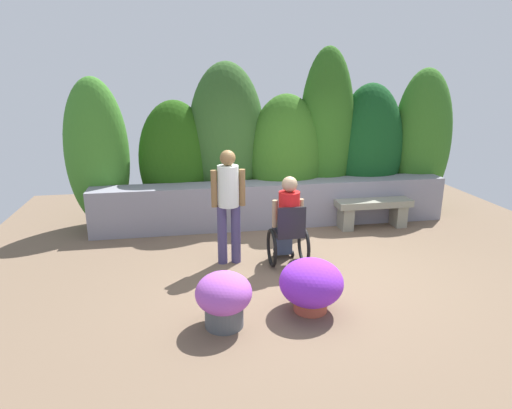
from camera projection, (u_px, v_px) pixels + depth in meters
ground_plane at (304, 271)px, 6.21m from camera, size 10.04×10.04×0.00m
stone_retaining_wall at (273, 204)px, 8.03m from camera, size 6.48×0.53×0.82m
hedge_backdrop at (277, 148)px, 8.35m from camera, size 7.41×1.24×3.20m
stone_bench at (372, 209)px, 7.96m from camera, size 1.38×0.46×0.52m
person_in_wheelchair at (288, 224)px, 6.30m from camera, size 0.53×0.66×1.33m
person_standing_companion at (228, 199)px, 6.24m from camera, size 0.49×0.30×1.68m
flower_pot_purple_near at (311, 285)px, 5.09m from camera, size 0.75×0.75×0.63m
flower_pot_terracotta_by_wall at (224, 298)px, 4.77m from camera, size 0.62×0.62×0.63m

